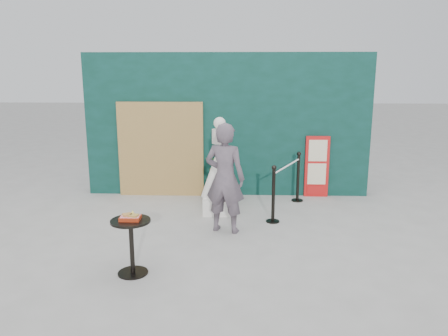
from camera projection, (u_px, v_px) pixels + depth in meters
ground at (221, 251)px, 6.53m from camera, size 60.00×60.00×0.00m
back_wall at (227, 125)px, 9.27m from camera, size 6.00×0.30×3.00m
bamboo_fence at (161, 149)px, 9.23m from camera, size 1.80×0.08×2.00m
woman at (225, 178)px, 7.14m from camera, size 0.76×0.61×1.83m
menu_board at (317, 167)px, 9.20m from camera, size 0.50×0.07×1.30m
statue at (220, 174)px, 8.14m from camera, size 0.71×0.71×1.81m
cafe_table at (131, 238)px, 5.69m from camera, size 0.52×0.52×0.75m
food_basket at (130, 217)px, 5.63m from camera, size 0.26×0.19×0.11m
planter at (221, 171)px, 8.95m from camera, size 0.64×0.55×1.08m
stanchion_barrier at (287, 186)px, 8.29m from camera, size 0.84×1.54×1.03m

